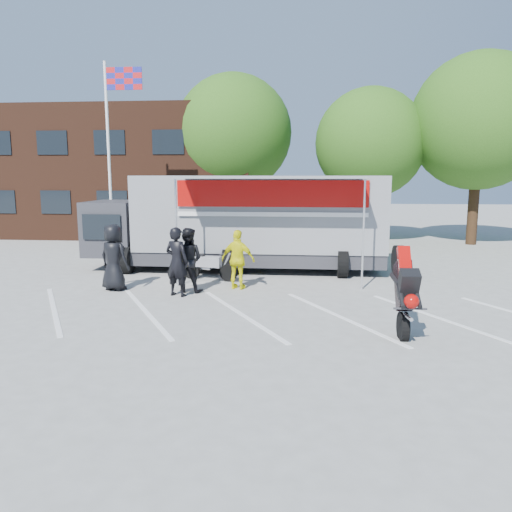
% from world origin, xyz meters
% --- Properties ---
extents(ground, '(100.00, 100.00, 0.00)m').
position_xyz_m(ground, '(0.00, 0.00, 0.00)').
color(ground, '#A0A09B').
rests_on(ground, ground).
extents(parking_bay_lines, '(18.09, 13.33, 0.01)m').
position_xyz_m(parking_bay_lines, '(0.00, 1.00, 0.01)').
color(parking_bay_lines, white).
rests_on(parking_bay_lines, ground).
extents(office_building, '(18.00, 8.00, 7.00)m').
position_xyz_m(office_building, '(-10.00, 18.00, 3.50)').
color(office_building, '#412115').
rests_on(office_building, ground).
extents(flagpole, '(1.61, 0.12, 8.00)m').
position_xyz_m(flagpole, '(-6.24, 10.00, 5.05)').
color(flagpole, white).
rests_on(flagpole, ground).
extents(tree_left, '(6.12, 6.12, 8.64)m').
position_xyz_m(tree_left, '(-2.00, 16.00, 5.57)').
color(tree_left, '#382314').
rests_on(tree_left, ground).
extents(tree_mid, '(5.44, 5.44, 7.68)m').
position_xyz_m(tree_mid, '(5.00, 15.00, 4.94)').
color(tree_mid, '#382314').
rests_on(tree_mid, ground).
extents(tree_right, '(6.46, 6.46, 9.12)m').
position_xyz_m(tree_right, '(10.00, 14.50, 5.88)').
color(tree_right, '#382314').
rests_on(tree_right, ground).
extents(transporter_truck, '(10.57, 5.12, 3.36)m').
position_xyz_m(transporter_truck, '(-0.32, 6.74, 0.00)').
color(transporter_truck, gray).
rests_on(transporter_truck, ground).
extents(parked_motorcycle, '(2.02, 1.10, 1.01)m').
position_xyz_m(parked_motorcycle, '(-1.30, 4.91, 0.00)').
color(parked_motorcycle, silver).
rests_on(parked_motorcycle, ground).
extents(stunt_bike_rider, '(0.88, 1.80, 2.10)m').
position_xyz_m(stunt_bike_rider, '(3.77, 0.07, 0.00)').
color(stunt_bike_rider, black).
rests_on(stunt_bike_rider, ground).
extents(spectator_leather_a, '(1.12, 0.93, 1.96)m').
position_xyz_m(spectator_leather_a, '(-3.84, 3.23, 0.98)').
color(spectator_leather_a, black).
rests_on(spectator_leather_a, ground).
extents(spectator_leather_b, '(0.83, 0.69, 1.96)m').
position_xyz_m(spectator_leather_b, '(-1.81, 2.70, 0.98)').
color(spectator_leather_b, black).
rests_on(spectator_leather_b, ground).
extents(spectator_leather_c, '(1.00, 0.83, 1.88)m').
position_xyz_m(spectator_leather_c, '(-1.63, 3.25, 0.94)').
color(spectator_leather_c, black).
rests_on(spectator_leather_c, ground).
extents(spectator_hivis, '(1.12, 0.68, 1.78)m').
position_xyz_m(spectator_hivis, '(-0.21, 3.72, 0.89)').
color(spectator_hivis, '#F0ED0C').
rests_on(spectator_hivis, ground).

